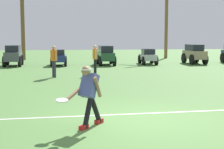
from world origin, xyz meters
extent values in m
plane|color=#4C7839|center=(0.00, 0.00, 0.00)|extent=(80.00, 80.00, 0.00)
cube|color=white|center=(0.00, 0.63, 0.00)|extent=(27.11, 1.23, 0.01)
cylinder|color=black|center=(-1.26, -0.56, 0.36)|extent=(0.31, 0.35, 0.72)
cube|color=red|center=(-1.36, -0.69, 0.05)|extent=(0.24, 0.27, 0.10)
cylinder|color=black|center=(-1.06, -0.32, 0.36)|extent=(0.37, 0.42, 0.69)
cube|color=red|center=(-0.97, -0.20, 0.05)|extent=(0.24, 0.27, 0.10)
cube|color=#4C5699|center=(-1.23, -0.52, 0.97)|extent=(0.52, 0.53, 0.57)
sphere|color=#936B4C|center=(-1.29, -0.61, 1.31)|extent=(0.30, 0.30, 0.21)
cylinder|color=white|center=(-1.29, -0.61, 1.34)|extent=(0.30, 0.30, 0.03)
cylinder|color=#936B4C|center=(-1.54, -0.63, 0.82)|extent=(0.42, 0.50, 0.27)
cylinder|color=#936B4C|center=(-1.04, -0.61, 0.94)|extent=(0.24, 0.27, 0.49)
cylinder|color=white|center=(-1.82, -0.95, 0.72)|extent=(0.28, 0.28, 0.06)
cylinder|color=black|center=(-0.20, 9.71, 0.41)|extent=(0.12, 0.12, 0.82)
cylinder|color=black|center=(-0.22, 9.89, 0.41)|extent=(0.12, 0.12, 0.82)
cube|color=orange|center=(-0.21, 9.80, 1.09)|extent=(0.24, 0.36, 0.54)
cylinder|color=beige|center=(-0.18, 9.59, 1.10)|extent=(0.08, 0.08, 0.52)
cylinder|color=beige|center=(-0.23, 10.01, 1.10)|extent=(0.08, 0.08, 0.52)
sphere|color=beige|center=(-0.21, 9.80, 1.46)|extent=(0.22, 0.22, 0.20)
cylinder|color=#33333D|center=(-2.28, 8.87, 0.41)|extent=(0.15, 0.15, 0.82)
cylinder|color=#33333D|center=(-2.36, 9.03, 0.41)|extent=(0.15, 0.15, 0.82)
cube|color=orange|center=(-2.32, 8.95, 1.09)|extent=(0.34, 0.39, 0.54)
cylinder|color=tan|center=(-2.22, 8.77, 1.10)|extent=(0.10, 0.10, 0.52)
cylinder|color=tan|center=(-2.42, 9.13, 1.10)|extent=(0.10, 0.10, 0.52)
sphere|color=tan|center=(-2.32, 8.95, 1.46)|extent=(0.27, 0.27, 0.20)
cube|color=#474C51|center=(-5.27, 15.71, 0.66)|extent=(1.05, 2.38, 0.60)
cube|color=#1E232B|center=(-5.27, 15.76, 1.18)|extent=(0.91, 1.57, 0.44)
cylinder|color=black|center=(-5.78, 16.48, 0.36)|extent=(0.20, 0.72, 0.72)
cylinder|color=black|center=(-4.80, 16.50, 0.36)|extent=(0.20, 0.72, 0.72)
cylinder|color=black|center=(-5.73, 14.92, 0.36)|extent=(0.20, 0.72, 0.72)
cylinder|color=black|center=(-4.75, 14.95, 0.36)|extent=(0.20, 0.72, 0.72)
cube|color=navy|center=(-2.21, 15.64, 0.51)|extent=(0.91, 2.21, 0.42)
cube|color=#1E232B|center=(-2.22, 15.54, 0.91)|extent=(0.80, 1.10, 0.38)
cylinder|color=black|center=(-2.66, 16.42, 0.30)|extent=(0.18, 0.60, 0.60)
cylinder|color=black|center=(-1.76, 16.41, 0.30)|extent=(0.18, 0.60, 0.60)
cylinder|color=black|center=(-2.67, 14.88, 0.30)|extent=(0.18, 0.60, 0.60)
cylinder|color=black|center=(-1.77, 14.87, 0.30)|extent=(0.18, 0.60, 0.60)
cube|color=#235133|center=(1.05, 15.70, 0.60)|extent=(1.00, 2.41, 0.55)
cube|color=#1E232B|center=(1.05, 15.85, 1.11)|extent=(0.87, 1.81, 0.46)
cylinder|color=black|center=(0.56, 16.53, 0.33)|extent=(0.19, 0.66, 0.66)
cylinder|color=black|center=(1.52, 16.55, 0.33)|extent=(0.19, 0.66, 0.66)
cylinder|color=black|center=(0.58, 14.86, 0.33)|extent=(0.19, 0.66, 0.66)
cylinder|color=black|center=(1.54, 14.87, 0.33)|extent=(0.19, 0.66, 0.66)
cube|color=#B7BABF|center=(4.11, 15.90, 0.51)|extent=(0.97, 2.23, 0.42)
cube|color=#1E232B|center=(4.11, 15.80, 0.91)|extent=(0.83, 1.13, 0.38)
cylinder|color=black|center=(3.69, 16.68, 0.30)|extent=(0.20, 0.61, 0.60)
cylinder|color=black|center=(4.59, 16.65, 0.30)|extent=(0.20, 0.61, 0.60)
cylinder|color=black|center=(3.64, 15.14, 0.30)|extent=(0.20, 0.61, 0.60)
cylinder|color=black|center=(4.54, 15.11, 0.30)|extent=(0.20, 0.61, 0.60)
cube|color=#998466|center=(7.58, 15.82, 0.66)|extent=(1.06, 2.38, 0.60)
cube|color=#1E232B|center=(7.58, 15.87, 1.18)|extent=(0.91, 1.58, 0.44)
cylinder|color=black|center=(7.06, 16.58, 0.36)|extent=(0.20, 0.73, 0.72)
cylinder|color=black|center=(8.04, 16.62, 0.36)|extent=(0.20, 0.73, 0.72)
cylinder|color=black|center=(7.11, 15.03, 0.36)|extent=(0.20, 0.73, 0.72)
cylinder|color=black|center=(8.09, 15.06, 0.36)|extent=(0.20, 0.73, 0.72)
cylinder|color=black|center=(10.11, 16.50, 0.36)|extent=(0.20, 0.72, 0.72)
cylinder|color=brown|center=(-5.25, 21.30, 3.19)|extent=(0.32, 0.32, 6.38)
cylinder|color=brown|center=(7.21, 21.83, 3.72)|extent=(0.29, 0.29, 7.43)
camera|label=1|loc=(-1.73, -8.16, 2.10)|focal=55.00mm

